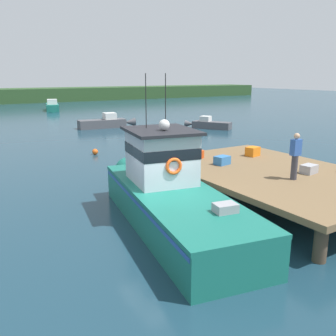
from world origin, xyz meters
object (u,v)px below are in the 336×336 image
at_px(mooring_buoy_spare_mooring, 95,152).
at_px(deckhand_further_back, 295,155).
at_px(crate_stack_mid_dock, 222,160).
at_px(crate_stack_near_edge, 253,151).
at_px(moored_boat_far_right, 106,123).
at_px(crate_single_by_cleat, 309,169).
at_px(bait_bucket, 201,154).
at_px(main_fishing_boat, 168,192).
at_px(moored_boat_outer_mooring, 209,124).
at_px(moored_boat_off_the_point, 52,107).

bearing_deg(mooring_buoy_spare_mooring, deckhand_further_back, -79.72).
relative_size(deckhand_further_back, mooring_buoy_spare_mooring, 4.60).
bearing_deg(crate_stack_mid_dock, mooring_buoy_spare_mooring, 99.60).
bearing_deg(crate_stack_mid_dock, crate_stack_near_edge, 14.05).
relative_size(moored_boat_far_right, mooring_buoy_spare_mooring, 15.32).
bearing_deg(crate_single_by_cleat, crate_stack_mid_dock, 123.46).
relative_size(bait_bucket, mooring_buoy_spare_mooring, 0.96).
height_order(crate_stack_near_edge, crate_single_by_cleat, crate_stack_near_edge).
distance_m(main_fishing_boat, moored_boat_far_right, 23.35).
distance_m(bait_bucket, moored_boat_far_right, 19.67).
bearing_deg(crate_stack_near_edge, bait_bucket, 158.22).
bearing_deg(moored_boat_far_right, bait_bucket, -100.40).
height_order(deckhand_further_back, moored_boat_outer_mooring, deckhand_further_back).
relative_size(moored_boat_off_the_point, mooring_buoy_spare_mooring, 17.94).
height_order(main_fishing_boat, moored_boat_far_right, main_fishing_boat).
bearing_deg(moored_boat_outer_mooring, moored_boat_far_right, 145.62).
bearing_deg(deckhand_further_back, bait_bucket, 98.54).
distance_m(main_fishing_boat, mooring_buoy_spare_mooring, 11.60).
relative_size(crate_stack_mid_dock, moored_boat_outer_mooring, 0.14).
bearing_deg(crate_stack_near_edge, moored_boat_off_the_point, 87.70).
distance_m(bait_bucket, moored_boat_off_the_point, 39.11).
relative_size(crate_stack_mid_dock, bait_bucket, 1.76).
height_order(crate_single_by_cleat, mooring_buoy_spare_mooring, crate_single_by_cleat).
bearing_deg(bait_bucket, crate_single_by_cleat, -66.57).
distance_m(crate_single_by_cleat, mooring_buoy_spare_mooring, 13.26).
height_order(crate_stack_near_edge, moored_boat_off_the_point, crate_stack_near_edge).
bearing_deg(main_fishing_boat, crate_single_by_cleat, -13.73).
height_order(deckhand_further_back, moored_boat_off_the_point, deckhand_further_back).
height_order(moored_boat_far_right, mooring_buoy_spare_mooring, moored_boat_far_right).
relative_size(crate_stack_mid_dock, crate_single_by_cleat, 1.00).
bearing_deg(crate_stack_mid_dock, bait_bucket, 90.06).
xyz_separation_m(crate_single_by_cleat, moored_boat_far_right, (1.71, 23.56, -0.89)).
bearing_deg(crate_stack_near_edge, mooring_buoy_spare_mooring, 112.69).
height_order(main_fishing_boat, bait_bucket, main_fishing_boat).
relative_size(crate_stack_near_edge, crate_single_by_cleat, 1.00).
bearing_deg(crate_stack_near_edge, crate_single_by_cleat, -97.04).
bearing_deg(deckhand_further_back, crate_stack_near_edge, 66.45).
bearing_deg(moored_boat_off_the_point, deckhand_further_back, -94.18).
height_order(bait_bucket, mooring_buoy_spare_mooring, bait_bucket).
relative_size(main_fishing_boat, bait_bucket, 29.32).
height_order(crate_stack_near_edge, deckhand_further_back, deckhand_further_back).
bearing_deg(bait_bucket, mooring_buoy_spare_mooring, 101.20).
bearing_deg(main_fishing_boat, bait_bucket, 39.93).
xyz_separation_m(bait_bucket, deckhand_further_back, (0.68, -4.50, 0.69)).
bearing_deg(crate_single_by_cleat, moored_boat_outer_mooring, 62.43).
bearing_deg(main_fishing_boat, mooring_buoy_spare_mooring, 80.96).
bearing_deg(moored_boat_far_right, main_fishing_boat, -107.57).
height_order(crate_stack_mid_dock, moored_boat_off_the_point, moored_boat_off_the_point).
xyz_separation_m(deckhand_further_back, moored_boat_outer_mooring, (10.67, 18.49, -1.68)).
xyz_separation_m(moored_boat_off_the_point, mooring_buoy_spare_mooring, (-5.53, -30.41, -0.37)).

